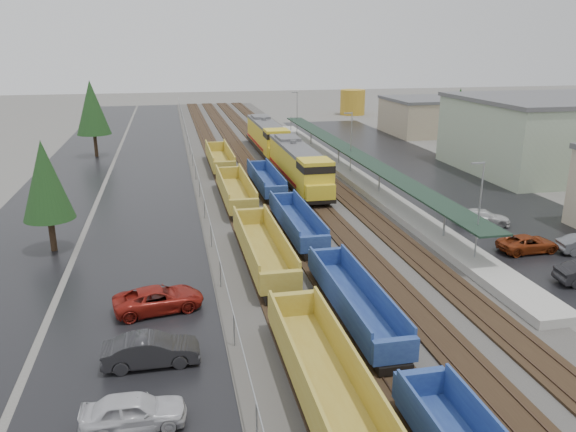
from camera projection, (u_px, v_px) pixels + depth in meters
name	position (u px, v px, depth m)	size (l,w,h in m)	color
ballast_strip	(262.00, 163.00, 77.71)	(20.00, 160.00, 0.08)	#302D2B
trackbed	(262.00, 163.00, 77.67)	(14.60, 160.00, 0.22)	black
west_parking_lot	(151.00, 168.00, 74.75)	(10.00, 160.00, 0.02)	black
west_road	(72.00, 172.00, 72.78)	(9.00, 160.00, 0.02)	black
east_commuter_lot	(421.00, 173.00, 72.13)	(16.00, 100.00, 0.02)	black
station_platform	(350.00, 171.00, 70.04)	(3.00, 80.00, 8.00)	#9E9B93
chainlink_fence	(193.00, 157.00, 73.91)	(0.08, 160.04, 2.02)	gray
industrial_buildings	(575.00, 140.00, 70.70)	(32.52, 75.30, 9.50)	tan
distant_hills	(310.00, 84.00, 227.36)	(301.00, 140.00, 25.20)	#495B47
tree_west_near	(45.00, 180.00, 43.62)	(3.96, 3.96, 9.00)	#332316
tree_west_far	(92.00, 108.00, 80.40)	(4.84, 4.84, 11.00)	#332316
tree_east	(459.00, 113.00, 79.46)	(4.40, 4.40, 10.00)	#332316
locomotive_lead	(299.00, 165.00, 64.48)	(3.26, 21.48, 4.86)	black
locomotive_trail	(267.00, 137.00, 84.10)	(3.26, 21.48, 4.86)	black
well_string_yellow	(263.00, 250.00, 42.11)	(2.78, 84.51, 2.47)	#A48A2D
well_string_blue	(354.00, 301.00, 33.98)	(2.44, 76.70, 2.16)	navy
storage_tank	(353.00, 102.00, 129.41)	(5.67, 5.67, 5.67)	#B08723
parked_car_west_a	(134.00, 411.00, 24.37)	(4.55, 1.83, 1.55)	silver
parked_car_west_b	(151.00, 351.00, 29.08)	(4.97, 1.73, 1.64)	black
parked_car_west_c	(159.00, 299.00, 34.99)	(5.53, 2.55, 1.54)	maroon
parked_car_east_b	(528.00, 244.00, 44.85)	(4.91, 2.26, 1.36)	maroon
parked_car_east_c	(483.00, 217.00, 51.52)	(4.83, 1.97, 1.40)	beige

